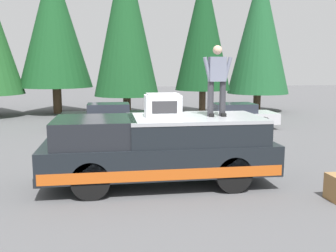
% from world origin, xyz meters
% --- Properties ---
extents(ground_plane, '(90.00, 90.00, 0.00)m').
position_xyz_m(ground_plane, '(0.00, 0.00, 0.00)').
color(ground_plane, '#565659').
extents(pickup_truck, '(2.01, 5.54, 1.65)m').
position_xyz_m(pickup_truck, '(-0.16, -0.24, 0.87)').
color(pickup_truck, black).
rests_on(pickup_truck, ground).
extents(compressor_unit, '(0.65, 0.84, 0.56)m').
position_xyz_m(compressor_unit, '(-0.09, -0.33, 1.93)').
color(compressor_unit, silver).
rests_on(compressor_unit, pickup_truck).
extents(person_on_truck_bed, '(0.29, 0.72, 1.69)m').
position_xyz_m(person_on_truck_bed, '(-0.19, -1.63, 2.55)').
color(person_on_truck_bed, '#333338').
rests_on(person_on_truck_bed, pickup_truck).
extents(parked_car_silver, '(1.64, 4.10, 1.16)m').
position_xyz_m(parked_car_silver, '(7.76, -4.65, 0.58)').
color(parked_car_silver, silver).
rests_on(parked_car_silver, ground).
extents(parked_car_black, '(1.64, 4.10, 1.16)m').
position_xyz_m(parked_car_black, '(8.59, 1.07, 0.58)').
color(parked_car_black, black).
rests_on(parked_car_black, ground).
extents(conifer_far_left, '(3.83, 3.83, 9.05)m').
position_xyz_m(conifer_far_left, '(14.12, -8.39, 5.09)').
color(conifer_far_left, '#4C3826').
rests_on(conifer_far_left, ground).
extents(conifer_left, '(3.26, 3.26, 8.71)m').
position_xyz_m(conifer_left, '(13.24, -4.59, 5.07)').
color(conifer_left, '#4C3826').
rests_on(conifer_left, ground).
extents(conifer_center_left, '(3.79, 3.79, 9.87)m').
position_xyz_m(conifer_center_left, '(13.60, -0.10, 5.49)').
color(conifer_center_left, '#4C3826').
rests_on(conifer_center_left, ground).
extents(conifer_center_right, '(4.31, 4.31, 9.08)m').
position_xyz_m(conifer_center_right, '(14.88, 4.07, 5.33)').
color(conifer_center_right, '#4C3826').
rests_on(conifer_center_right, ground).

